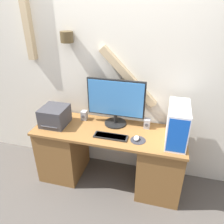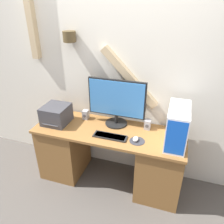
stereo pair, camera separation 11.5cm
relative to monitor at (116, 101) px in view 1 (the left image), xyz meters
name	(u,v)px [view 1 (the left image)]	position (x,y,z in m)	size (l,w,h in m)	color
ground_plane	(103,196)	(-0.04, -0.46, -1.04)	(12.00, 12.00, 0.00)	#4C4742
wall_back	(116,68)	(-0.05, 0.18, 0.32)	(6.40, 0.19, 2.79)	silver
desk	(109,155)	(-0.04, -0.17, -0.66)	(1.72, 0.59, 0.74)	brown
monitor	(116,101)	(0.00, 0.00, 0.00)	(0.67, 0.26, 0.55)	black
keyboard	(111,136)	(0.02, -0.29, -0.29)	(0.37, 0.12, 0.02)	black
mousepad	(138,140)	(0.31, -0.28, -0.30)	(0.16, 0.16, 0.00)	#2D2D33
mouse	(136,138)	(0.30, -0.27, -0.28)	(0.06, 0.09, 0.04)	silver
computer_tower	(177,124)	(0.69, -0.18, -0.10)	(0.20, 0.46, 0.40)	white
printer	(55,116)	(-0.69, -0.19, -0.19)	(0.29, 0.31, 0.22)	#38383D
speaker_left	(84,115)	(-0.40, 0.00, -0.24)	(0.07, 0.08, 0.11)	#99999E
speaker_right	(147,123)	(0.37, 0.00, -0.24)	(0.07, 0.08, 0.11)	#99999E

